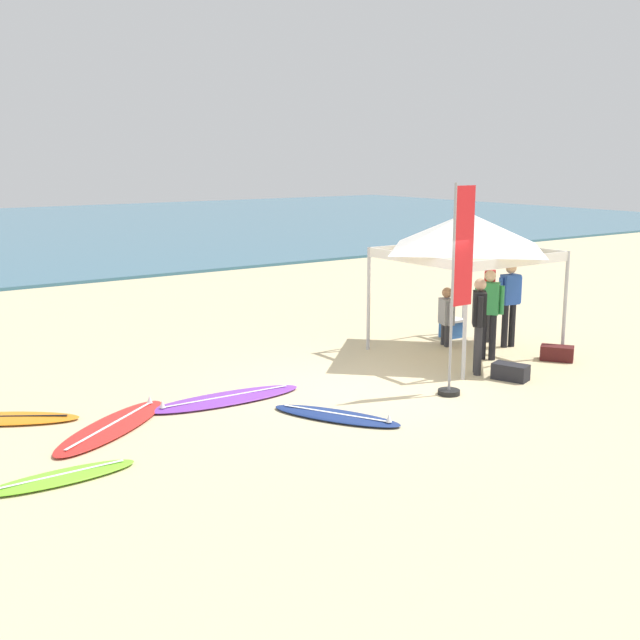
{
  "coord_description": "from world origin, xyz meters",
  "views": [
    {
      "loc": [
        -7.89,
        -10.01,
        3.82
      ],
      "look_at": [
        -0.13,
        1.07,
        1.0
      ],
      "focal_mm": 44.63,
      "sensor_mm": 36.0,
      "label": 1
    }
  ],
  "objects_px": {
    "surfboard_red": "(112,426)",
    "person_black": "(479,319)",
    "banner_flag": "(457,298)",
    "canopy_tent": "(467,232)",
    "surfboard_purple": "(226,399)",
    "person_green": "(489,308)",
    "person_blue": "(510,299)",
    "person_grey": "(446,314)",
    "gear_bag_near_tent": "(510,372)",
    "surfboard_lime": "(60,477)",
    "surfboard_navy": "(337,416)",
    "person_red": "(489,294)",
    "cooler_box": "(452,328)",
    "gear_bag_by_pole": "(557,353)"
  },
  "relations": [
    {
      "from": "person_grey",
      "to": "gear_bag_near_tent",
      "type": "bearing_deg",
      "value": -108.81
    },
    {
      "from": "cooler_box",
      "to": "surfboard_purple",
      "type": "bearing_deg",
      "value": -168.9
    },
    {
      "from": "canopy_tent",
      "to": "person_black",
      "type": "xyz_separation_m",
      "value": [
        -0.86,
        -1.2,
        -1.4
      ]
    },
    {
      "from": "surfboard_lime",
      "to": "person_grey",
      "type": "xyz_separation_m",
      "value": [
        8.58,
        2.37,
        0.62
      ]
    },
    {
      "from": "person_blue",
      "to": "banner_flag",
      "type": "distance_m",
      "value": 3.64
    },
    {
      "from": "surfboard_red",
      "to": "person_grey",
      "type": "xyz_separation_m",
      "value": [
        7.41,
        0.96,
        0.62
      ]
    },
    {
      "from": "banner_flag",
      "to": "canopy_tent",
      "type": "bearing_deg",
      "value": 41.97
    },
    {
      "from": "person_grey",
      "to": "cooler_box",
      "type": "bearing_deg",
      "value": 36.2
    },
    {
      "from": "surfboard_navy",
      "to": "cooler_box",
      "type": "height_order",
      "value": "cooler_box"
    },
    {
      "from": "surfboard_lime",
      "to": "banner_flag",
      "type": "distance_m",
      "value": 6.56
    },
    {
      "from": "surfboard_navy",
      "to": "surfboard_red",
      "type": "bearing_deg",
      "value": 153.24
    },
    {
      "from": "surfboard_red",
      "to": "person_red",
      "type": "xyz_separation_m",
      "value": [
        8.4,
        0.75,
        0.95
      ]
    },
    {
      "from": "surfboard_navy",
      "to": "surfboard_lime",
      "type": "relative_size",
      "value": 1.12
    },
    {
      "from": "person_green",
      "to": "surfboard_red",
      "type": "bearing_deg",
      "value": 177.52
    },
    {
      "from": "person_red",
      "to": "gear_bag_near_tent",
      "type": "xyz_separation_m",
      "value": [
        -1.84,
        -2.27,
        -0.85
      ]
    },
    {
      "from": "canopy_tent",
      "to": "person_green",
      "type": "height_order",
      "value": "canopy_tent"
    },
    {
      "from": "person_grey",
      "to": "cooler_box",
      "type": "height_order",
      "value": "person_grey"
    },
    {
      "from": "surfboard_red",
      "to": "gear_bag_by_pole",
      "type": "distance_m",
      "value": 8.37
    },
    {
      "from": "canopy_tent",
      "to": "person_red",
      "type": "relative_size",
      "value": 1.62
    },
    {
      "from": "surfboard_lime",
      "to": "person_blue",
      "type": "relative_size",
      "value": 1.07
    },
    {
      "from": "surfboard_red",
      "to": "gear_bag_by_pole",
      "type": "xyz_separation_m",
      "value": [
        8.29,
        -1.13,
        0.1
      ]
    },
    {
      "from": "person_red",
      "to": "banner_flag",
      "type": "height_order",
      "value": "banner_flag"
    },
    {
      "from": "surfboard_purple",
      "to": "person_green",
      "type": "bearing_deg",
      "value": -5.89
    },
    {
      "from": "surfboard_navy",
      "to": "person_blue",
      "type": "xyz_separation_m",
      "value": [
        5.47,
        1.61,
        0.95
      ]
    },
    {
      "from": "surfboard_lime",
      "to": "person_grey",
      "type": "relative_size",
      "value": 1.53
    },
    {
      "from": "canopy_tent",
      "to": "surfboard_navy",
      "type": "distance_m",
      "value": 5.23
    },
    {
      "from": "surfboard_purple",
      "to": "person_black",
      "type": "relative_size",
      "value": 1.53
    },
    {
      "from": "person_grey",
      "to": "person_red",
      "type": "bearing_deg",
      "value": -11.94
    },
    {
      "from": "person_black",
      "to": "person_blue",
      "type": "xyz_separation_m",
      "value": [
        1.99,
        1.07,
        0.0
      ]
    },
    {
      "from": "surfboard_navy",
      "to": "banner_flag",
      "type": "height_order",
      "value": "banner_flag"
    },
    {
      "from": "surfboard_lime",
      "to": "person_green",
      "type": "xyz_separation_m",
      "value": [
        8.44,
        1.09,
        0.95
      ]
    },
    {
      "from": "surfboard_lime",
      "to": "gear_bag_by_pole",
      "type": "relative_size",
      "value": 3.06
    },
    {
      "from": "surfboard_red",
      "to": "person_blue",
      "type": "bearing_deg",
      "value": 1.07
    },
    {
      "from": "surfboard_lime",
      "to": "gear_bag_near_tent",
      "type": "relative_size",
      "value": 3.06
    },
    {
      "from": "surfboard_red",
      "to": "person_black",
      "type": "distance_m",
      "value": 6.51
    },
    {
      "from": "person_grey",
      "to": "surfboard_navy",
      "type": "bearing_deg",
      "value": -151.9
    },
    {
      "from": "surfboard_purple",
      "to": "cooler_box",
      "type": "bearing_deg",
      "value": 11.1
    },
    {
      "from": "person_blue",
      "to": "person_green",
      "type": "distance_m",
      "value": 1.19
    },
    {
      "from": "surfboard_lime",
      "to": "person_black",
      "type": "xyz_separation_m",
      "value": [
        7.55,
        0.49,
        0.95
      ]
    },
    {
      "from": "surfboard_purple",
      "to": "surfboard_navy",
      "type": "bearing_deg",
      "value": -60.86
    },
    {
      "from": "canopy_tent",
      "to": "cooler_box",
      "type": "relative_size",
      "value": 5.54
    },
    {
      "from": "person_black",
      "to": "person_green",
      "type": "distance_m",
      "value": 1.08
    },
    {
      "from": "gear_bag_by_pole",
      "to": "surfboard_purple",
      "type": "bearing_deg",
      "value": 167.88
    },
    {
      "from": "surfboard_purple",
      "to": "person_grey",
      "type": "distance_m",
      "value": 5.54
    },
    {
      "from": "person_blue",
      "to": "cooler_box",
      "type": "distance_m",
      "value": 1.53
    },
    {
      "from": "surfboard_navy",
      "to": "person_blue",
      "type": "distance_m",
      "value": 5.79
    },
    {
      "from": "person_red",
      "to": "surfboard_red",
      "type": "bearing_deg",
      "value": -174.93
    },
    {
      "from": "surfboard_purple",
      "to": "person_black",
      "type": "height_order",
      "value": "person_black"
    },
    {
      "from": "surfboard_lime",
      "to": "cooler_box",
      "type": "bearing_deg",
      "value": 17.11
    },
    {
      "from": "banner_flag",
      "to": "surfboard_navy",
      "type": "bearing_deg",
      "value": 177.74
    }
  ]
}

